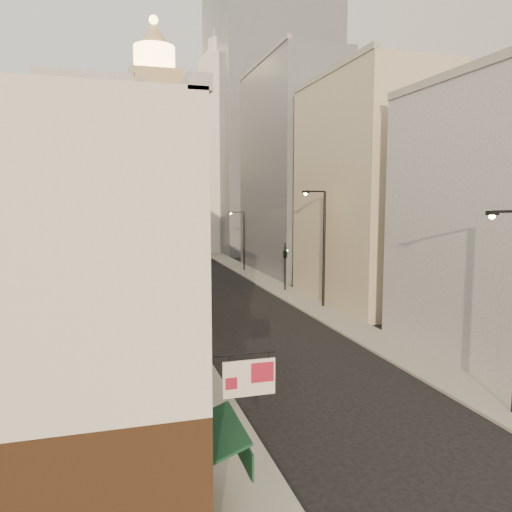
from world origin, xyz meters
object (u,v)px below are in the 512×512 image
Objects in this scene: clock_tower at (157,158)px; white_tower at (226,148)px; streetlamp_far at (242,237)px; traffic_light_right at (285,253)px; traffic_light_left at (147,262)px; streetlamp_mid at (322,242)px.

clock_tower reaches higher than white_tower.
streetlamp_far is 1.56× the size of traffic_light_right.
streetlamp_far is 1.56× the size of traffic_light_left.
clock_tower is 1.08× the size of white_tower.
traffic_light_right is at bearing -86.71° from streetlamp_far.
streetlamp_far is (7.21, -39.93, -13.18)m from clock_tower.
streetlamp_mid is 17.15m from traffic_light_left.
clock_tower is 57.29m from traffic_light_right.
traffic_light_left is (-14.05, 9.54, -2.38)m from streetlamp_mid.
streetlamp_mid is at bearing 103.94° from traffic_light_right.
traffic_light_right is at bearing -94.56° from white_tower.
traffic_light_left is 1.00× the size of traffic_light_right.
traffic_light_left is (-5.97, -53.89, -14.23)m from clock_tower.
clock_tower is 8.98× the size of traffic_light_left.
streetlamp_far is at bearing -123.52° from traffic_light_left.
streetlamp_far is at bearing -76.60° from traffic_light_right.
clock_tower is at bearing -86.48° from traffic_light_left.
traffic_light_left is at bearing -96.32° from clock_tower.
streetlamp_far reaches higher than traffic_light_right.
clock_tower reaches higher than streetlamp_mid.
clock_tower is 56.05m from traffic_light_left.
traffic_light_right is (0.51, -15.17, -0.50)m from streetlamp_far.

